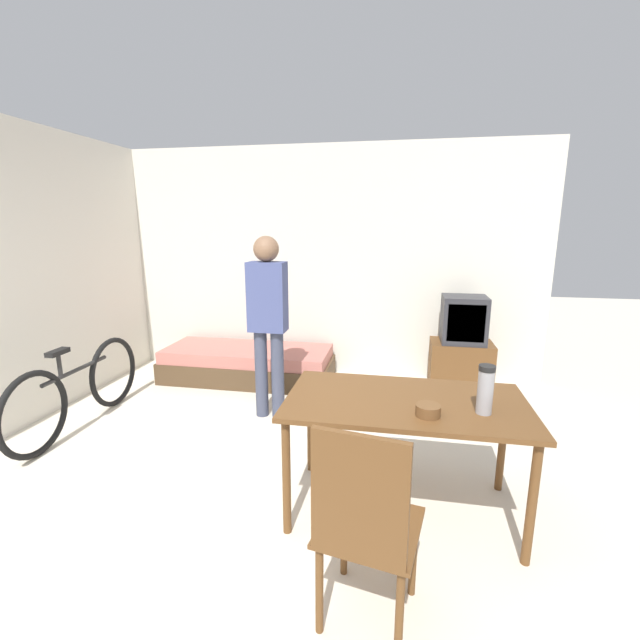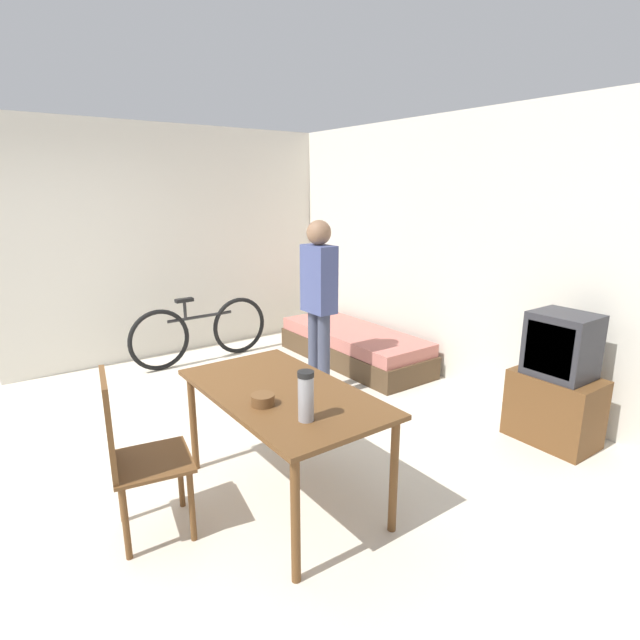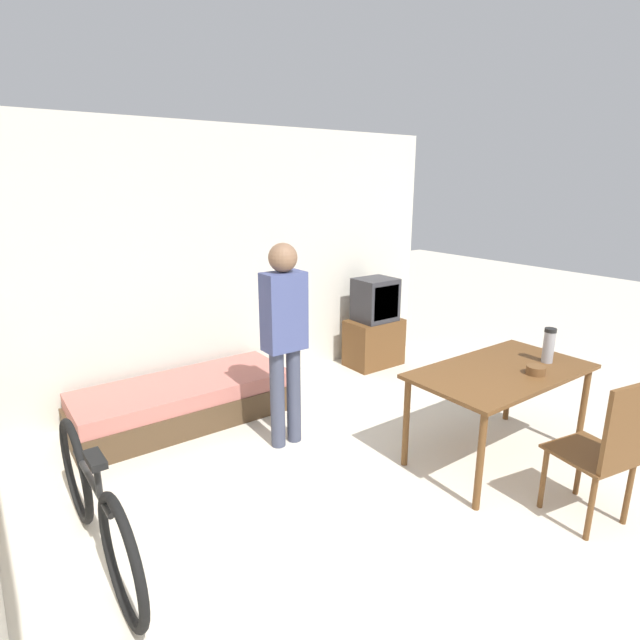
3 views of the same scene
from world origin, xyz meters
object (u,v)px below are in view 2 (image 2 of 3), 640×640
daybed (354,346)px  person_standing (319,296)px  wooden_chair (131,449)px  bicycle (201,332)px  thermos_flask (306,394)px  tv (557,385)px  dining_table (282,402)px  mate_bowl (263,400)px

daybed → person_standing: size_ratio=1.16×
person_standing → daybed: bearing=121.5°
daybed → wooden_chair: size_ratio=1.94×
bicycle → daybed: bearing=53.4°
wooden_chair → thermos_flask: size_ratio=3.59×
daybed → bicycle: bicycle is taller
tv → dining_table: 2.25m
thermos_flask → daybed: bearing=135.4°
tv → person_standing: (-1.86, -0.98, 0.52)m
thermos_flask → bicycle: bearing=167.1°
dining_table → person_standing: (-1.24, 1.18, 0.32)m
wooden_chair → bicycle: (-2.69, 1.54, -0.21)m
dining_table → thermos_flask: size_ratio=5.14×
tv → mate_bowl: size_ratio=7.61×
person_standing → mate_bowl: person_standing is taller
wooden_chair → bicycle: bearing=150.2°
person_standing → mate_bowl: size_ratio=12.19×
dining_table → bicycle: bearing=167.4°
person_standing → mate_bowl: 1.95m
mate_bowl → dining_table: bearing=120.2°
daybed → tv: size_ratio=1.86×
wooden_chair → thermos_flask: bearing=52.5°
tv → bicycle: (-3.48, -1.51, -0.12)m
wooden_chair → mate_bowl: (0.29, 0.69, 0.23)m
dining_table → bicycle: (-2.86, 0.64, -0.32)m
daybed → wooden_chair: 3.41m
bicycle → thermos_flask: thermos_flask is taller
tv → person_standing: size_ratio=0.62×
wooden_chair → dining_table: bearing=79.2°
mate_bowl → wooden_chair: bearing=-112.9°
mate_bowl → daybed: bearing=129.9°
dining_table → thermos_flask: bearing=-14.6°
dining_table → mate_bowl: mate_bowl is taller
person_standing → wooden_chair: bearing=-62.8°
dining_table → wooden_chair: size_ratio=1.43×
daybed → person_standing: (0.55, -0.90, 0.81)m
mate_bowl → person_standing: bearing=134.5°
daybed → mate_bowl: size_ratio=14.12×
dining_table → person_standing: person_standing is taller
daybed → tv: bearing=1.8°
wooden_chair → mate_bowl: bearing=67.1°
bicycle → thermos_flask: (3.29, -0.75, 0.55)m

